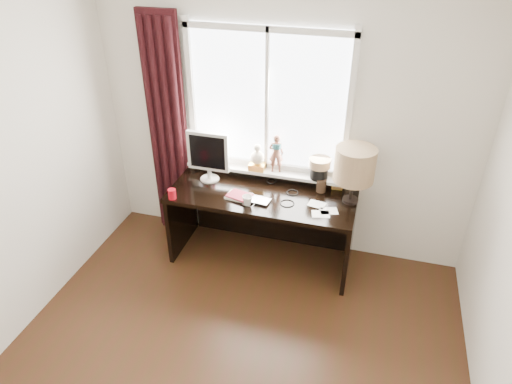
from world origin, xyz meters
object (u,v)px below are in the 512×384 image
(red_cup, at_px, (172,194))
(desk, at_px, (265,210))
(monitor, at_px, (208,154))
(table_lamp, at_px, (355,165))
(laptop, at_px, (254,199))
(mug, at_px, (247,200))

(red_cup, bearing_deg, desk, 27.85)
(monitor, relative_size, table_lamp, 0.94)
(laptop, relative_size, mug, 3.33)
(mug, height_order, monitor, monitor)
(mug, xyz_separation_m, table_lamp, (0.86, 0.30, 0.32))
(mug, relative_size, monitor, 0.19)
(mug, distance_m, red_cup, 0.68)
(laptop, distance_m, red_cup, 0.73)
(laptop, bearing_deg, red_cup, -158.71)
(laptop, distance_m, monitor, 0.62)
(red_cup, height_order, desk, red_cup)
(laptop, relative_size, table_lamp, 0.58)
(table_lamp, bearing_deg, laptop, -165.32)
(red_cup, relative_size, table_lamp, 0.18)
(monitor, bearing_deg, laptop, -25.08)
(desk, xyz_separation_m, monitor, (-0.55, 0.01, 0.52))
(red_cup, xyz_separation_m, monitor, (0.20, 0.41, 0.23))
(laptop, relative_size, red_cup, 3.25)
(monitor, bearing_deg, table_lamp, -0.94)
(mug, xyz_separation_m, red_cup, (-0.67, -0.09, 0.00))
(monitor, bearing_deg, red_cup, -116.17)
(mug, xyz_separation_m, monitor, (-0.47, 0.32, 0.23))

